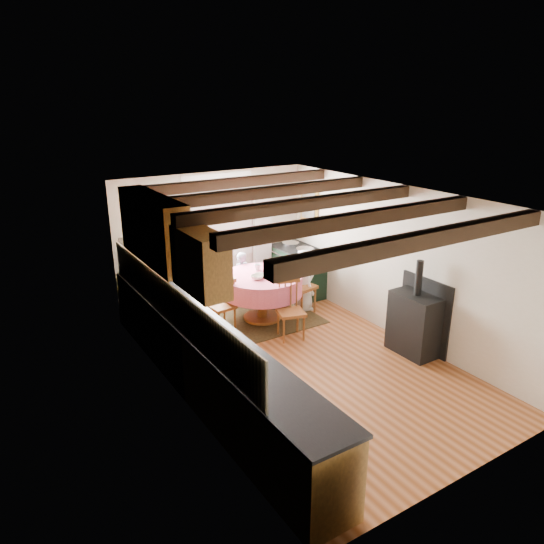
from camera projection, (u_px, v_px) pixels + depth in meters
floor at (302, 363)px, 7.30m from camera, size 3.60×5.50×0.00m
ceiling at (305, 197)px, 6.52m from camera, size 3.60×5.50×0.00m
wall_back at (214, 239)px, 9.11m from camera, size 3.60×0.00×2.40m
wall_front at (476, 373)px, 4.71m from camera, size 3.60×0.00×2.40m
wall_left at (179, 313)px, 6.00m from camera, size 0.00×5.50×2.40m
wall_right at (399, 263)px, 7.82m from camera, size 0.00×5.50×2.40m
beam_a at (425, 239)px, 4.95m from camera, size 3.60×0.16×0.16m
beam_b at (357, 219)px, 5.75m from camera, size 3.60×0.16×0.16m
beam_c at (305, 204)px, 6.55m from camera, size 3.60×0.16×0.16m
beam_d at (265, 192)px, 7.35m from camera, size 3.60×0.16×0.16m
beam_e at (232, 183)px, 8.14m from camera, size 3.60×0.16×0.16m
splash_left at (171, 305)px, 6.25m from camera, size 0.02×4.50×0.55m
splash_back at (161, 248)px, 8.59m from camera, size 1.40×0.02×0.55m
base_cabinet_left at (205, 364)px, 6.40m from camera, size 0.60×5.30×0.88m
base_cabinet_back at (167, 295)px, 8.59m from camera, size 1.30×0.60×0.88m
worktop_left at (205, 330)px, 6.26m from camera, size 0.64×5.30×0.04m
worktop_back at (166, 270)px, 8.42m from camera, size 1.30×0.64×0.04m
wall_cabinet_glass at (153, 229)px, 6.80m from camera, size 0.34×1.80×0.90m
wall_cabinet_solid at (200, 261)px, 5.62m from camera, size 0.34×0.90×0.70m
window_frame at (219, 217)px, 9.02m from camera, size 1.34×0.03×1.54m
window_pane at (219, 217)px, 9.02m from camera, size 1.20×0.01×1.40m
curtain_left at (177, 252)px, 8.68m from camera, size 0.35×0.10×2.10m
curtain_right at (262, 238)px, 9.54m from camera, size 0.35×0.10×2.10m
curtain_rod at (220, 184)px, 8.75m from camera, size 2.00×0.03×0.03m
wall_picture at (309, 205)px, 9.48m from camera, size 0.04×0.50×0.60m
wall_plate at (265, 206)px, 9.45m from camera, size 0.30×0.02×0.30m
rug at (262, 319)px, 8.71m from camera, size 1.83×1.42×0.01m
dining_table at (262, 298)px, 8.58m from camera, size 1.34×1.34×0.81m
chair_near at (291, 310)px, 7.92m from camera, size 0.50×0.52×0.94m
chair_left at (221, 304)px, 8.18m from camera, size 0.45×0.43×0.92m
chair_right at (301, 284)px, 8.86m from camera, size 0.55×0.53×1.04m
aga_range at (297, 271)px, 9.67m from camera, size 0.67×1.04×0.95m
cast_iron_stove at (416, 308)px, 7.38m from camera, size 0.43×0.72×1.44m
child_far at (241, 279)px, 9.15m from camera, size 0.41×0.31×1.01m
child_right at (304, 280)px, 8.97m from camera, size 0.47×0.61×1.11m
bowl_a at (261, 275)px, 8.36m from camera, size 0.27×0.27×0.05m
bowl_b at (257, 277)px, 8.26m from camera, size 0.28×0.28×0.06m
cup at (258, 267)px, 8.68m from camera, size 0.16×0.16×0.10m
canister_tall at (144, 265)px, 8.21m from camera, size 0.15×0.15×0.26m
canister_wide at (169, 260)px, 8.50m from camera, size 0.19×0.19×0.22m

